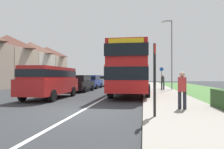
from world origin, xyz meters
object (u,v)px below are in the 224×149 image
(parked_car_silver, at_px, (100,80))
(cycle_route_sign, at_px, (162,77))
(parked_car_blue, at_px, (92,81))
(pedestrian_walking_away, at_px, (163,81))
(double_decker_bus, at_px, (131,68))
(street_lamp_mid, at_px, (171,50))
(parked_car_black, at_px, (80,83))
(pedestrian_at_stop, at_px, (182,89))
(bus_stop_sign, at_px, (155,75))
(parked_van_red, at_px, (51,80))

(parked_car_silver, relative_size, cycle_route_sign, 1.77)
(parked_car_blue, relative_size, pedestrian_walking_away, 2.61)
(double_decker_bus, xyz_separation_m, street_lamp_mid, (3.79, 5.60, 2.09))
(parked_car_black, relative_size, parked_car_silver, 1.00)
(double_decker_bus, distance_m, pedestrian_at_stop, 8.13)
(pedestrian_walking_away, bearing_deg, parked_car_blue, 160.03)
(pedestrian_walking_away, distance_m, street_lamp_mid, 3.41)
(pedestrian_at_stop, height_order, cycle_route_sign, cycle_route_sign)
(pedestrian_at_stop, height_order, bus_stop_sign, bus_stop_sign)
(cycle_route_sign, bearing_deg, double_decker_bus, -112.25)
(double_decker_bus, bearing_deg, parked_car_blue, 123.42)
(parked_car_black, bearing_deg, parked_van_red, -90.37)
(parked_van_red, bearing_deg, parked_car_silver, 90.76)
(street_lamp_mid, bearing_deg, cycle_route_sign, 114.41)
(parked_car_black, relative_size, parked_car_blue, 1.03)
(parked_car_silver, height_order, pedestrian_at_stop, parked_car_silver)
(pedestrian_walking_away, bearing_deg, cycle_route_sign, 87.92)
(parked_car_blue, height_order, pedestrian_walking_away, pedestrian_walking_away)
(parked_van_red, height_order, parked_car_blue, parked_van_red)
(parked_car_black, bearing_deg, pedestrian_at_stop, -53.36)
(double_decker_bus, relative_size, street_lamp_mid, 1.36)
(double_decker_bus, bearing_deg, street_lamp_mid, 55.89)
(parked_car_silver, bearing_deg, parked_car_black, -88.57)
(street_lamp_mid, bearing_deg, parked_car_blue, 165.01)
(pedestrian_at_stop, relative_size, street_lamp_mid, 0.23)
(parked_van_red, height_order, street_lamp_mid, street_lamp_mid)
(pedestrian_walking_away, xyz_separation_m, street_lamp_mid, (0.87, 0.55, 3.25))
(parked_van_red, distance_m, parked_car_silver, 16.86)
(double_decker_bus, bearing_deg, cycle_route_sign, 67.75)
(double_decker_bus, height_order, pedestrian_at_stop, double_decker_bus)
(double_decker_bus, bearing_deg, pedestrian_walking_away, 59.95)
(cycle_route_sign, bearing_deg, parked_car_blue, 175.22)
(cycle_route_sign, bearing_deg, parked_car_black, -150.29)
(pedestrian_at_stop, xyz_separation_m, pedestrian_walking_away, (0.36, 12.67, 0.00))
(parked_van_red, distance_m, parked_car_black, 6.30)
(parked_car_black, xyz_separation_m, bus_stop_sign, (6.47, -12.06, 0.66))
(pedestrian_at_stop, xyz_separation_m, street_lamp_mid, (1.23, 13.22, 3.25))
(pedestrian_at_stop, bearing_deg, street_lamp_mid, 84.69)
(parked_car_silver, bearing_deg, parked_van_red, -89.24)
(pedestrian_walking_away, height_order, cycle_route_sign, cycle_route_sign)
(pedestrian_at_stop, bearing_deg, double_decker_bus, 108.58)
(parked_van_red, height_order, parked_car_silver, parked_van_red)
(pedestrian_at_stop, bearing_deg, bus_stop_sign, -125.02)
(parked_van_red, relative_size, bus_stop_sign, 2.13)
(parked_car_blue, bearing_deg, pedestrian_walking_away, -19.97)
(parked_car_blue, distance_m, bus_stop_sign, 18.63)
(cycle_route_sign, bearing_deg, parked_car_silver, 144.69)
(parked_car_silver, distance_m, pedestrian_at_stop, 22.36)
(parked_car_black, distance_m, street_lamp_mid, 9.95)
(parked_car_silver, height_order, cycle_route_sign, cycle_route_sign)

